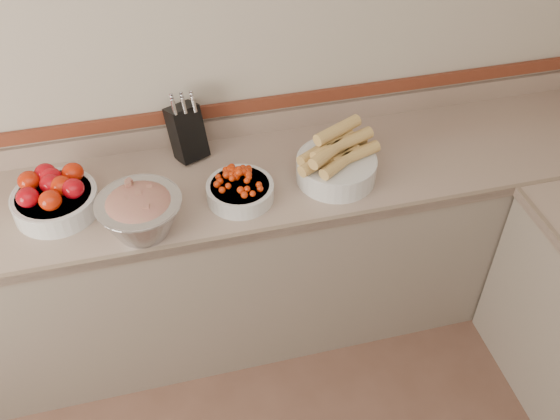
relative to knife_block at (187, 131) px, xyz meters
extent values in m
plane|color=#B2A693|center=(-0.08, 0.10, 0.27)|extent=(4.00, 0.00, 4.00)
cube|color=gray|center=(-0.08, -0.22, -0.15)|extent=(4.00, 0.65, 0.04)
cube|color=slate|center=(-0.08, -0.22, -0.60)|extent=(4.00, 0.63, 0.86)
cube|color=#74604E|center=(-0.08, -0.54, -0.15)|extent=(4.00, 0.02, 0.04)
cube|color=gray|center=(-0.08, 0.09, -0.08)|extent=(4.00, 0.02, 0.10)
cube|color=maroon|center=(-0.08, 0.09, 0.02)|extent=(4.00, 0.02, 0.06)
cube|color=black|center=(0.00, 0.00, -0.01)|extent=(0.18, 0.19, 0.25)
cylinder|color=silver|center=(-0.04, -0.03, 0.14)|extent=(0.03, 0.04, 0.07)
cylinder|color=silver|center=(0.00, -0.03, 0.14)|extent=(0.03, 0.04, 0.07)
cylinder|color=silver|center=(0.04, -0.03, 0.14)|extent=(0.03, 0.04, 0.07)
cylinder|color=silver|center=(-0.04, 0.00, 0.14)|extent=(0.03, 0.04, 0.07)
cylinder|color=silver|center=(0.00, 0.00, 0.14)|extent=(0.03, 0.04, 0.07)
cylinder|color=silver|center=(0.04, 0.00, 0.14)|extent=(0.03, 0.04, 0.07)
cylinder|color=silver|center=(-0.04, 0.02, 0.14)|extent=(0.03, 0.04, 0.07)
cylinder|color=silver|center=(0.00, 0.02, 0.14)|extent=(0.03, 0.04, 0.07)
cylinder|color=silver|center=(0.04, 0.02, 0.14)|extent=(0.03, 0.04, 0.07)
cylinder|color=silver|center=(-0.55, -0.23, -0.08)|extent=(0.33, 0.33, 0.09)
torus|color=silver|center=(-0.55, -0.23, -0.04)|extent=(0.33, 0.33, 0.01)
cylinder|color=white|center=(-0.55, -0.23, -0.04)|extent=(0.29, 0.29, 0.01)
ellipsoid|color=#A7060F|center=(-0.64, -0.28, 0.00)|extent=(0.09, 0.09, 0.07)
ellipsoid|color=#B71D06|center=(-0.55, -0.32, 0.00)|extent=(0.09, 0.09, 0.07)
ellipsoid|color=#A7060F|center=(-0.47, -0.27, 0.00)|extent=(0.09, 0.09, 0.07)
ellipsoid|color=#B71D06|center=(-0.64, -0.18, 0.00)|extent=(0.09, 0.09, 0.07)
ellipsoid|color=#A7060F|center=(-0.55, -0.22, 0.00)|extent=(0.09, 0.09, 0.07)
ellipsoid|color=#B71D06|center=(-0.47, -0.17, 0.00)|extent=(0.09, 0.09, 0.07)
ellipsoid|color=#A7060F|center=(-0.57, -0.15, 0.00)|extent=(0.09, 0.09, 0.07)
ellipsoid|color=#B71D06|center=(-0.51, -0.24, 0.00)|extent=(0.09, 0.09, 0.07)
ellipsoid|color=#A7060F|center=(-0.55, -0.18, 0.00)|extent=(0.09, 0.09, 0.07)
cylinder|color=silver|center=(0.16, -0.34, -0.09)|extent=(0.27, 0.27, 0.07)
torus|color=silver|center=(0.16, -0.34, -0.06)|extent=(0.27, 0.27, 0.01)
cylinder|color=white|center=(0.16, -0.34, -0.06)|extent=(0.24, 0.24, 0.01)
sphere|color=#BD2A06|center=(0.11, -0.31, -0.02)|extent=(0.03, 0.03, 0.03)
sphere|color=#BD2A06|center=(0.24, -0.37, -0.03)|extent=(0.03, 0.03, 0.03)
sphere|color=#BD2A06|center=(0.14, -0.33, -0.01)|extent=(0.03, 0.03, 0.03)
sphere|color=#BD2A06|center=(0.10, -0.30, -0.03)|extent=(0.03, 0.03, 0.03)
sphere|color=#BD2A06|center=(0.12, -0.31, -0.02)|extent=(0.03, 0.03, 0.03)
sphere|color=#BD2A06|center=(0.19, -0.37, -0.02)|extent=(0.03, 0.03, 0.03)
sphere|color=#BD2A06|center=(0.14, -0.35, 0.00)|extent=(0.03, 0.03, 0.03)
sphere|color=#BD2A06|center=(0.14, -0.39, -0.02)|extent=(0.03, 0.03, 0.03)
sphere|color=#BD2A06|center=(0.16, -0.42, -0.03)|extent=(0.03, 0.03, 0.03)
sphere|color=#BD2A06|center=(0.10, -0.35, -0.02)|extent=(0.03, 0.03, 0.03)
sphere|color=#BD2A06|center=(0.15, -0.37, -0.01)|extent=(0.03, 0.03, 0.03)
sphere|color=#BD2A06|center=(0.16, -0.24, -0.04)|extent=(0.03, 0.03, 0.03)
sphere|color=#BD2A06|center=(0.14, -0.27, -0.02)|extent=(0.03, 0.03, 0.03)
sphere|color=#BD2A06|center=(0.15, -0.37, -0.01)|extent=(0.03, 0.03, 0.03)
sphere|color=#BD2A06|center=(0.18, -0.36, -0.01)|extent=(0.03, 0.03, 0.03)
sphere|color=#BD2A06|center=(0.16, -0.36, -0.01)|extent=(0.03, 0.03, 0.03)
sphere|color=#BD2A06|center=(0.08, -0.33, -0.03)|extent=(0.03, 0.03, 0.03)
sphere|color=#BD2A06|center=(0.07, -0.34, -0.03)|extent=(0.03, 0.03, 0.03)
sphere|color=#BD2A06|center=(0.15, -0.32, 0.00)|extent=(0.03, 0.03, 0.03)
sphere|color=#BD2A06|center=(0.20, -0.35, -0.02)|extent=(0.03, 0.03, 0.03)
sphere|color=#BD2A06|center=(0.14, -0.29, -0.02)|extent=(0.03, 0.03, 0.03)
sphere|color=#BD2A06|center=(0.24, -0.34, -0.03)|extent=(0.03, 0.03, 0.03)
sphere|color=#BD2A06|center=(0.16, -0.34, 0.00)|extent=(0.03, 0.03, 0.03)
sphere|color=#BD2A06|center=(0.23, -0.36, -0.03)|extent=(0.03, 0.03, 0.03)
sphere|color=#BD2A06|center=(0.15, -0.31, -0.01)|extent=(0.03, 0.03, 0.03)
sphere|color=#BD2A06|center=(0.16, -0.38, -0.02)|extent=(0.03, 0.03, 0.03)
sphere|color=#BD2A06|center=(0.19, -0.27, -0.02)|extent=(0.03, 0.03, 0.03)
sphere|color=#BD2A06|center=(0.10, -0.27, -0.03)|extent=(0.03, 0.03, 0.03)
sphere|color=#BD2A06|center=(0.11, -0.37, -0.02)|extent=(0.03, 0.03, 0.03)
sphere|color=#BD2A06|center=(0.22, -0.30, -0.03)|extent=(0.03, 0.03, 0.03)
sphere|color=#BD2A06|center=(0.14, -0.28, -0.02)|extent=(0.03, 0.03, 0.03)
sphere|color=#BD2A06|center=(0.16, -0.34, 0.00)|extent=(0.03, 0.03, 0.03)
sphere|color=#BD2A06|center=(0.13, -0.35, -0.01)|extent=(0.03, 0.03, 0.03)
sphere|color=#BD2A06|center=(0.16, -0.32, -0.01)|extent=(0.03, 0.03, 0.03)
sphere|color=#BD2A06|center=(0.14, -0.34, -0.01)|extent=(0.03, 0.03, 0.03)
sphere|color=#BD2A06|center=(0.16, -0.34, -0.01)|extent=(0.03, 0.03, 0.03)
sphere|color=#BD2A06|center=(0.18, -0.33, 0.00)|extent=(0.03, 0.03, 0.03)
sphere|color=#BD2A06|center=(0.15, -0.34, 0.00)|extent=(0.03, 0.03, 0.03)
sphere|color=#BD2A06|center=(0.11, -0.35, -0.01)|extent=(0.03, 0.03, 0.03)
cylinder|color=silver|center=(0.57, -0.31, -0.08)|extent=(0.33, 0.33, 0.10)
torus|color=silver|center=(0.57, -0.31, -0.03)|extent=(0.33, 0.33, 0.01)
cylinder|color=tan|center=(0.50, -0.33, 0.00)|extent=(0.22, 0.15, 0.05)
cylinder|color=tan|center=(0.57, -0.36, 0.00)|extent=(0.21, 0.17, 0.05)
cylinder|color=tan|center=(0.64, -0.33, 0.00)|extent=(0.23, 0.12, 0.05)
cylinder|color=tan|center=(0.51, -0.26, 0.00)|extent=(0.22, 0.15, 0.05)
cylinder|color=tan|center=(0.61, -0.25, 0.00)|extent=(0.23, 0.10, 0.05)
cylinder|color=tan|center=(0.55, -0.31, 0.05)|extent=(0.21, 0.16, 0.05)
cylinder|color=tan|center=(0.62, -0.30, 0.05)|extent=(0.23, 0.12, 0.05)
cylinder|color=tan|center=(0.58, -0.28, 0.09)|extent=(0.22, 0.14, 0.05)
cylinder|color=tan|center=(0.53, -0.34, 0.05)|extent=(0.21, 0.17, 0.05)
cylinder|color=#B2B2BA|center=(-0.24, -0.43, -0.05)|extent=(0.32, 0.32, 0.15)
torus|color=#B2B2BA|center=(-0.24, -0.43, 0.02)|extent=(0.32, 0.32, 0.01)
ellipsoid|color=#9C114B|center=(-0.24, -0.43, 0.01)|extent=(0.26, 0.26, 0.08)
cube|color=#9C114B|center=(-0.24, -0.40, 0.02)|extent=(0.03, 0.03, 0.02)
cube|color=#8DA04E|center=(-0.23, -0.41, 0.04)|extent=(0.02, 0.02, 0.02)
cube|color=#9C114B|center=(-0.19, -0.38, 0.03)|extent=(0.02, 0.02, 0.02)
cube|color=#8DA04E|center=(-0.20, -0.40, 0.03)|extent=(0.03, 0.03, 0.02)
cube|color=#9C114B|center=(-0.25, -0.39, 0.03)|extent=(0.03, 0.03, 0.02)
cube|color=#8DA04E|center=(-0.19, -0.36, 0.02)|extent=(0.02, 0.02, 0.02)
cube|color=#9C114B|center=(-0.21, -0.49, 0.04)|extent=(0.03, 0.03, 0.02)
cube|color=#8DA04E|center=(-0.26, -0.34, 0.04)|extent=(0.03, 0.03, 0.02)
cube|color=#9C114B|center=(-0.25, -0.42, 0.04)|extent=(0.03, 0.03, 0.02)
cube|color=#8DA04E|center=(-0.26, -0.35, 0.05)|extent=(0.03, 0.03, 0.02)
cube|color=#9C114B|center=(-0.27, -0.42, 0.04)|extent=(0.03, 0.03, 0.02)
cube|color=#8DA04E|center=(-0.26, -0.45, 0.03)|extent=(0.03, 0.03, 0.02)
cube|color=#9C114B|center=(-0.23, -0.45, 0.02)|extent=(0.03, 0.03, 0.02)
cube|color=#8DA04E|center=(-0.25, -0.36, 0.03)|extent=(0.03, 0.03, 0.02)
camera|label=1|loc=(-0.14, -2.20, 1.54)|focal=40.00mm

